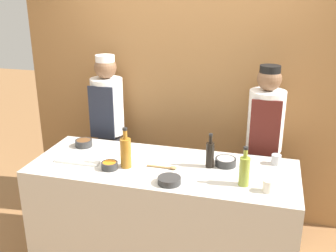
# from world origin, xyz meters

# --- Properties ---
(cabinet_wall) EXTENTS (3.41, 0.18, 2.40)m
(cabinet_wall) POSITION_xyz_m (0.00, 1.04, 1.20)
(cabinet_wall) COLOR olive
(cabinet_wall) RESTS_ON ground_plane
(counter) EXTENTS (2.10, 0.80, 0.93)m
(counter) POSITION_xyz_m (0.00, 0.00, 0.46)
(counter) COLOR beige
(counter) RESTS_ON ground_plane
(sauce_bowl_white) EXTENTS (0.17, 0.17, 0.06)m
(sauce_bowl_white) POSITION_xyz_m (0.48, 0.14, 0.96)
(sauce_bowl_white) COLOR #2D2D2D
(sauce_bowl_white) RESTS_ON counter
(sauce_bowl_brown) EXTENTS (0.15, 0.15, 0.06)m
(sauce_bowl_brown) POSITION_xyz_m (-0.79, 0.21, 0.96)
(sauce_bowl_brown) COLOR #2D2D2D
(sauce_bowl_brown) RESTS_ON counter
(sauce_bowl_orange) EXTENTS (0.13, 0.13, 0.06)m
(sauce_bowl_orange) POSITION_xyz_m (-0.38, -0.16, 0.96)
(sauce_bowl_orange) COLOR #2D2D2D
(sauce_bowl_orange) RESTS_ON counter
(sauce_bowl_green) EXTENTS (0.17, 0.17, 0.05)m
(sauce_bowl_green) POSITION_xyz_m (0.12, -0.27, 0.95)
(sauce_bowl_green) COLOR #2D2D2D
(sauce_bowl_green) RESTS_ON counter
(cutting_board) EXTENTS (0.37, 0.19, 0.02)m
(cutting_board) POSITION_xyz_m (-0.68, -0.07, 0.94)
(cutting_board) COLOR white
(cutting_board) RESTS_ON counter
(bottle_amber) EXTENTS (0.09, 0.09, 0.33)m
(bottle_amber) POSITION_xyz_m (-0.27, -0.09, 1.05)
(bottle_amber) COLOR #9E661E
(bottle_amber) RESTS_ON counter
(bottle_soy) EXTENTS (0.06, 0.06, 0.28)m
(bottle_soy) POSITION_xyz_m (0.36, 0.08, 1.04)
(bottle_soy) COLOR black
(bottle_soy) RESTS_ON counter
(bottle_oil) EXTENTS (0.07, 0.07, 0.29)m
(bottle_oil) POSITION_xyz_m (0.64, -0.15, 1.04)
(bottle_oil) COLOR olive
(bottle_oil) RESTS_ON counter
(cup_steel) EXTENTS (0.08, 0.08, 0.08)m
(cup_steel) POSITION_xyz_m (0.86, 0.27, 0.97)
(cup_steel) COLOR #B7B7BC
(cup_steel) RESTS_ON counter
(cup_cream) EXTENTS (0.07, 0.07, 0.08)m
(cup_cream) POSITION_xyz_m (0.81, -0.21, 0.97)
(cup_cream) COLOR silver
(cup_cream) RESTS_ON counter
(wooden_spoon) EXTENTS (0.24, 0.04, 0.03)m
(wooden_spoon) POSITION_xyz_m (0.04, -0.04, 0.94)
(wooden_spoon) COLOR #B2844C
(wooden_spoon) RESTS_ON counter
(chef_left) EXTENTS (0.31, 0.31, 1.66)m
(chef_left) POSITION_xyz_m (-0.75, 0.68, 0.92)
(chef_left) COLOR #28282D
(chef_left) RESTS_ON ground_plane
(chef_right) EXTENTS (0.32, 0.32, 1.64)m
(chef_right) POSITION_xyz_m (0.75, 0.68, 0.90)
(chef_right) COLOR #28282D
(chef_right) RESTS_ON ground_plane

